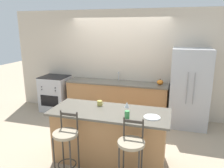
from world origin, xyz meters
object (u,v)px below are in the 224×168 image
(pumpkin_decoration, at_px, (160,82))
(refrigerator, at_px, (189,88))
(dinner_plate, at_px, (152,117))
(oven_range, at_px, (56,93))
(bar_stool_near, at_px, (66,142))
(bar_stool_far, at_px, (131,151))
(tumbler_cup, at_px, (127,115))
(wine_glass, at_px, (127,105))
(coffee_mug, at_px, (100,103))

(pumpkin_decoration, bearing_deg, refrigerator, -9.35)
(pumpkin_decoration, bearing_deg, dinner_plate, -88.94)
(oven_range, height_order, bar_stool_near, bar_stool_near)
(bar_stool_far, bearing_deg, dinner_plate, 67.58)
(bar_stool_far, height_order, tumbler_cup, tumbler_cup)
(bar_stool_far, relative_size, dinner_plate, 4.07)
(refrigerator, relative_size, bar_stool_near, 1.74)
(bar_stool_far, bearing_deg, wine_glass, 108.29)
(bar_stool_near, xyz_separation_m, bar_stool_far, (0.98, 0.02, 0.00))
(wine_glass, bearing_deg, pumpkin_decoration, 78.99)
(oven_range, distance_m, wine_glass, 3.13)
(coffee_mug, relative_size, tumbler_cup, 0.91)
(coffee_mug, bearing_deg, tumbler_cup, -36.59)
(refrigerator, bearing_deg, tumbler_cup, -115.10)
(oven_range, xyz_separation_m, pumpkin_decoration, (2.82, 0.08, 0.50))
(dinner_plate, relative_size, coffee_mug, 2.17)
(dinner_plate, height_order, tumbler_cup, tumbler_cup)
(bar_stool_near, xyz_separation_m, wine_glass, (0.78, 0.64, 0.43))
(bar_stool_near, bearing_deg, bar_stool_far, 0.96)
(oven_range, relative_size, bar_stool_far, 0.92)
(bar_stool_near, height_order, tumbler_cup, tumbler_cup)
(dinner_plate, distance_m, coffee_mug, 0.99)
(dinner_plate, bearing_deg, coffee_mug, 163.48)
(refrigerator, xyz_separation_m, tumbler_cup, (-0.99, -2.11, 0.07))
(tumbler_cup, distance_m, pumpkin_decoration, 2.25)
(dinner_plate, bearing_deg, wine_glass, 165.88)
(dinner_plate, bearing_deg, tumbler_cup, -156.20)
(oven_range, xyz_separation_m, coffee_mug, (1.92, -1.71, 0.48))
(oven_range, xyz_separation_m, dinner_plate, (2.86, -1.99, 0.44))
(oven_range, bearing_deg, pumpkin_decoration, 1.58)
(refrigerator, relative_size, pumpkin_decoration, 11.91)
(refrigerator, relative_size, dinner_plate, 7.09)
(bar_stool_near, height_order, pumpkin_decoration, pumpkin_decoration)
(bar_stool_near, bearing_deg, pumpkin_decoration, 66.02)
(tumbler_cup, bearing_deg, pumpkin_decoration, 81.86)
(oven_range, distance_m, coffee_mug, 2.61)
(oven_range, relative_size, wine_glass, 5.38)
(refrigerator, xyz_separation_m, bar_stool_far, (-0.85, -2.47, -0.30))
(oven_range, xyz_separation_m, wine_glass, (2.44, -1.88, 0.56))
(pumpkin_decoration, bearing_deg, bar_stool_near, -113.98)
(oven_range, distance_m, tumbler_cup, 3.34)
(dinner_plate, bearing_deg, pumpkin_decoration, 91.06)
(bar_stool_far, bearing_deg, pumpkin_decoration, 86.12)
(wine_glass, bearing_deg, bar_stool_far, -71.71)
(bar_stool_near, bearing_deg, dinner_plate, 24.08)
(wine_glass, bearing_deg, oven_range, 142.36)
(tumbler_cup, bearing_deg, wine_glass, 103.52)
(bar_stool_far, height_order, wine_glass, wine_glass)
(bar_stool_near, distance_m, wine_glass, 1.09)
(bar_stool_far, xyz_separation_m, pumpkin_decoration, (0.18, 2.58, 0.37))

